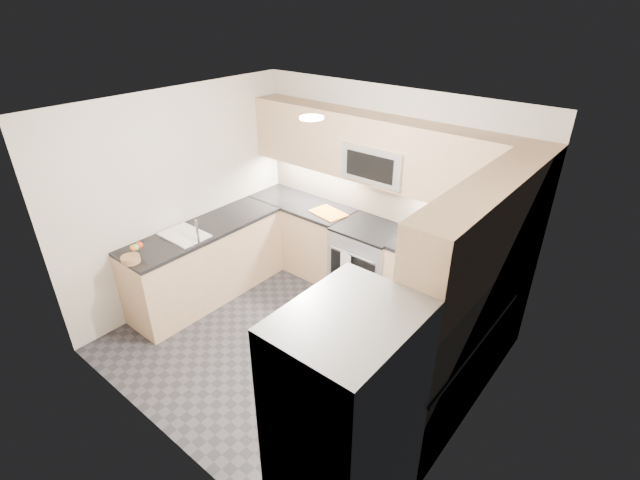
{
  "coord_description": "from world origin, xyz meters",
  "views": [
    {
      "loc": [
        2.63,
        -2.86,
        3.4
      ],
      "look_at": [
        0.0,
        0.35,
        1.15
      ],
      "focal_mm": 26.0,
      "sensor_mm": 36.0,
      "label": 1
    }
  ],
  "objects": [
    {
      "name": "upper_cab_back",
      "position": [
        0.0,
        1.43,
        1.83
      ],
      "size": [
        3.6,
        0.35,
        0.75
      ],
      "primitive_type": "cube",
      "color": "tan",
      "rests_on": "wall_back"
    },
    {
      "name": "base_cab_peninsula",
      "position": [
        -1.5,
        0.0,
        0.45
      ],
      "size": [
        0.6,
        2.0,
        0.9
      ],
      "primitive_type": "cube",
      "color": "tan",
      "rests_on": "floor"
    },
    {
      "name": "ceiling",
      "position": [
        0.0,
        0.0,
        2.5
      ],
      "size": [
        3.6,
        3.2,
        0.02
      ],
      "primitive_type": "cube",
      "color": "beige",
      "rests_on": "wall_back"
    },
    {
      "name": "base_cab_right",
      "position": [
        1.5,
        0.15,
        0.45
      ],
      "size": [
        0.6,
        1.7,
        0.9
      ],
      "primitive_type": "cube",
      "color": "tan",
      "rests_on": "floor"
    },
    {
      "name": "countertop_peninsula",
      "position": [
        -1.5,
        0.0,
        0.92
      ],
      "size": [
        0.63,
        2.0,
        0.04
      ],
      "primitive_type": "cube",
      "color": "black",
      "rests_on": "base_cab_peninsula"
    },
    {
      "name": "wall_back",
      "position": [
        0.0,
        1.6,
        1.25
      ],
      "size": [
        3.6,
        0.02,
        2.5
      ],
      "primitive_type": "cube",
      "color": "beige",
      "rests_on": "floor"
    },
    {
      "name": "refrigerator",
      "position": [
        1.45,
        -1.15,
        0.9
      ],
      "size": [
        0.7,
        0.9,
        1.8
      ],
      "primitive_type": "cube",
      "color": "#94979B",
      "rests_on": "floor"
    },
    {
      "name": "fruit_apple",
      "position": [
        -1.49,
        -0.8,
        1.05
      ],
      "size": [
        0.08,
        0.08,
        0.08
      ],
      "primitive_type": "sphere",
      "color": "#B33114",
      "rests_on": "fruit_basket"
    },
    {
      "name": "wall_front",
      "position": [
        0.0,
        -1.6,
        1.25
      ],
      "size": [
        3.6,
        0.02,
        2.5
      ],
      "primitive_type": "cube",
      "color": "beige",
      "rests_on": "floor"
    },
    {
      "name": "countertop_right",
      "position": [
        1.5,
        0.15,
        0.92
      ],
      "size": [
        0.63,
        1.7,
        0.04
      ],
      "primitive_type": "cube",
      "color": "black",
      "rests_on": "base_cab_right"
    },
    {
      "name": "range_cooktop",
      "position": [
        0.0,
        1.28,
        0.92
      ],
      "size": [
        0.76,
        0.65,
        0.03
      ],
      "primitive_type": "cube",
      "color": "black",
      "rests_on": "gas_range"
    },
    {
      "name": "faucet",
      "position": [
        -1.24,
        -0.25,
        1.08
      ],
      "size": [
        0.03,
        0.03,
        0.28
      ],
      "primitive_type": "cylinder",
      "color": "silver",
      "rests_on": "countertop_peninsula"
    },
    {
      "name": "fridge_handle_right",
      "position": [
        1.08,
        -0.97,
        0.95
      ],
      "size": [
        0.02,
        0.02,
        1.2
      ],
      "primitive_type": "cylinder",
      "color": "#B2B5BA",
      "rests_on": "refrigerator"
    },
    {
      "name": "floor",
      "position": [
        0.0,
        0.0,
        0.0
      ],
      "size": [
        3.6,
        3.2,
        0.0
      ],
      "primitive_type": "cube",
      "color": "black",
      "rests_on": "ground"
    },
    {
      "name": "utensil_bowl",
      "position": [
        1.63,
        1.3,
        1.01
      ],
      "size": [
        0.33,
        0.33,
        0.15
      ],
      "primitive_type": "cylinder",
      "rotation": [
        0.0,
        0.0,
        0.33
      ],
      "color": "#5BB74E",
      "rests_on": "countertop_back_right"
    },
    {
      "name": "backsplash_back",
      "position": [
        0.0,
        1.6,
        1.2
      ],
      "size": [
        3.6,
        0.01,
        0.51
      ],
      "primitive_type": "cube",
      "color": "tan",
      "rests_on": "wall_back"
    },
    {
      "name": "oven_door_glass",
      "position": [
        0.0,
        0.95,
        0.45
      ],
      "size": [
        0.62,
        0.02,
        0.45
      ],
      "primitive_type": "cube",
      "color": "black",
      "rests_on": "gas_range"
    },
    {
      "name": "upper_cab_right",
      "position": [
        1.62,
        0.28,
        1.83
      ],
      "size": [
        0.35,
        1.95,
        0.75
      ],
      "primitive_type": "cube",
      "color": "tan",
      "rests_on": "wall_right"
    },
    {
      "name": "sink_basin",
      "position": [
        -1.5,
        -0.25,
        0.88
      ],
      "size": [
        0.52,
        0.38,
        0.16
      ],
      "primitive_type": "cube",
      "color": "white",
      "rests_on": "base_cab_peninsula"
    },
    {
      "name": "cutting_board",
      "position": [
        -0.61,
        1.25,
        0.95
      ],
      "size": [
        0.48,
        0.38,
        0.01
      ],
      "primitive_type": "cube",
      "rotation": [
        0.0,
        0.0,
        -0.19
      ],
      "color": "#C66B12",
      "rests_on": "countertop_back_left"
    },
    {
      "name": "fruit_pear",
      "position": [
        -1.49,
        -0.84,
        1.05
      ],
      "size": [
        0.07,
        0.07,
        0.07
      ],
      "primitive_type": "sphere",
      "color": "#69BC50",
      "rests_on": "fruit_basket"
    },
    {
      "name": "dish_towel_check",
      "position": [
        -0.07,
        0.91,
        0.55
      ],
      "size": [
        0.18,
        0.07,
        0.34
      ],
      "primitive_type": "cube",
      "rotation": [
        0.0,
        0.0,
        -0.3
      ],
      "color": "white",
      "rests_on": "oven_handle"
    },
    {
      "name": "base_cab_back_left",
      "position": [
        -1.09,
        1.3,
        0.45
      ],
      "size": [
        1.42,
        0.6,
        0.9
      ],
      "primitive_type": "cube",
      "color": "tan",
      "rests_on": "floor"
    },
    {
      "name": "fruit_orange",
      "position": [
        -1.5,
        -0.87,
        1.05
      ],
      "size": [
        0.07,
        0.07,
        0.07
      ],
      "primitive_type": "sphere",
      "color": "#CB6416",
      "rests_on": "fruit_basket"
    },
    {
      "name": "wall_left",
      "position": [
        -1.8,
        0.0,
        1.25
      ],
      "size": [
        0.02,
        3.2,
        2.5
      ],
      "primitive_type": "cube",
      "color": "beige",
      "rests_on": "floor"
    },
    {
      "name": "backsplash_right",
      "position": [
        1.8,
        0.45,
        1.2
      ],
      "size": [
        0.01,
        2.3,
        0.51
      ],
      "primitive_type": "cube",
      "color": "tan",
      "rests_on": "wall_right"
    },
    {
      "name": "countertop_back_left",
      "position": [
        -1.09,
        1.3,
        0.92
      ],
      "size": [
        1.42,
        0.63,
        0.04
      ],
      "primitive_type": "cube",
      "color": "black",
      "rests_on": "base_cab_back_left"
    },
    {
      "name": "microwave",
      "position": [
        0.0,
        1.4,
        1.7
      ],
      "size": [
        0.76,
        0.4,
        0.4
      ],
      "primitive_type": "cube",
      "color": "#A8ABB0",
      "rests_on": "upper_cab_back"
    },
    {
      "name": "wall_right",
      "position": [
        1.8,
        0.0,
        1.25
      ],
      "size": [
        0.02,
        3.2,
        2.5
      ],
      "primitive_type": "cube",
      "color": "beige",
      "rests_on": "floor"
    },
    {
      "name": "fridge_handle_left",
      "position": [
        1.08,
        -1.33,
        0.95
      ],
      "size": [
        0.02,
        0.02,
        1.2
      ],
      "primitive_type": "cylinder",
      "color": "#B2B5BA",
      "rests_on": "refrigerator"
    },
    {
      "name": "gas_range",
      "position": [
        0.0,
        1.28,
        0.46
      ],
      "size": [
        0.76,
        0.65,
        0.91
      ],
      "primitive_type": "cube",
      "color": "#A0A2A8",
      "rests_on": "floor"
    },
    {
      "name": "oven_handle",
      "position": [
        0.0,
        0.93,
        0.72
      ],
      "size": [
        0.6,
        0.02,
        0.02
      ],
      "primitive_type": "cylinder",
      "rotation": [
        0.0,
        1.57,
        0.0
      ],
      "color": "#B2B5BA",
      "rests_on": "gas_range"
    },
    {
      "name": "fruit_basket",
      "position": [
        -1.44,
        -0.95,
        0.97
      ],
      "size": [
        0.22,
        0.22,
        0.07
      ],
      "primitive_type": "cylinder",
      "rotation": [
        0.0,
        0.0,
        -0.22
      ],
      "color": "#A3744C",
      "rests_on": "countertop_peninsula"
    },
    {
      "name": "microwave_door",
      "position": [
        0.0,
        1.2,
        1.7
      ],
      "size": [
        0.6,
        0.01,
        0.28
      ],
      "primitive_type": "cube",
      "color": "black",
      "rests_on": "microwave"
    },
    {
      "name": "countertop_back_right",
      "position": [
        1.09,
        1.3,
        0.92
      ],
      "size": [
        1.42,
        0.63,
        0.04
      ],
      "primitive_type": "cube",
      "color": "black",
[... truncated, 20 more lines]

